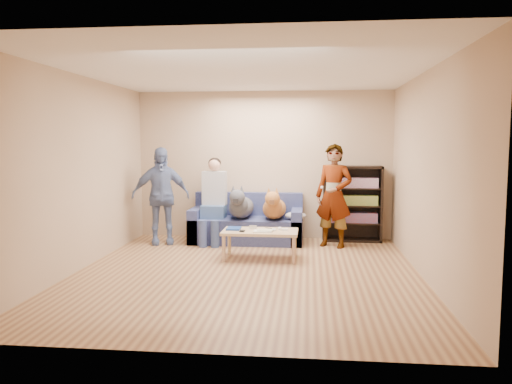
# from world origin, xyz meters

# --- Properties ---
(ground) EXTENTS (5.00, 5.00, 0.00)m
(ground) POSITION_xyz_m (0.00, 0.00, 0.00)
(ground) COLOR brown
(ground) RESTS_ON ground
(ceiling) EXTENTS (5.00, 5.00, 0.00)m
(ceiling) POSITION_xyz_m (0.00, 0.00, 2.60)
(ceiling) COLOR white
(ceiling) RESTS_ON ground
(wall_back) EXTENTS (4.50, 0.00, 4.50)m
(wall_back) POSITION_xyz_m (0.00, 2.50, 1.30)
(wall_back) COLOR tan
(wall_back) RESTS_ON ground
(wall_front) EXTENTS (4.50, 0.00, 4.50)m
(wall_front) POSITION_xyz_m (0.00, -2.50, 1.30)
(wall_front) COLOR tan
(wall_front) RESTS_ON ground
(wall_left) EXTENTS (0.00, 5.00, 5.00)m
(wall_left) POSITION_xyz_m (-2.25, 0.00, 1.30)
(wall_left) COLOR tan
(wall_left) RESTS_ON ground
(wall_right) EXTENTS (0.00, 5.00, 5.00)m
(wall_right) POSITION_xyz_m (2.25, 0.00, 1.30)
(wall_right) COLOR tan
(wall_right) RESTS_ON ground
(blanket) EXTENTS (0.36, 0.30, 0.12)m
(blanket) POSITION_xyz_m (0.59, 1.91, 0.49)
(blanket) COLOR #AFAFB4
(blanket) RESTS_ON sofa
(person_standing_right) EXTENTS (0.72, 0.62, 1.68)m
(person_standing_right) POSITION_xyz_m (1.21, 1.81, 0.84)
(person_standing_right) COLOR gray
(person_standing_right) RESTS_ON ground
(person_standing_left) EXTENTS (1.03, 0.68, 1.62)m
(person_standing_left) POSITION_xyz_m (-1.67, 1.75, 0.81)
(person_standing_left) COLOR #748EBB
(person_standing_left) RESTS_ON ground
(held_controller) EXTENTS (0.05, 0.12, 0.03)m
(held_controller) POSITION_xyz_m (1.01, 1.61, 1.00)
(held_controller) COLOR white
(held_controller) RESTS_ON person_standing_right
(notebook_blue) EXTENTS (0.20, 0.26, 0.03)m
(notebook_blue) POSITION_xyz_m (-0.30, 0.90, 0.43)
(notebook_blue) COLOR navy
(notebook_blue) RESTS_ON coffee_table
(papers) EXTENTS (0.26, 0.20, 0.02)m
(papers) POSITION_xyz_m (0.15, 0.75, 0.43)
(papers) COLOR silver
(papers) RESTS_ON coffee_table
(magazine) EXTENTS (0.22, 0.17, 0.01)m
(magazine) POSITION_xyz_m (0.18, 0.77, 0.44)
(magazine) COLOR beige
(magazine) RESTS_ON coffee_table
(camera_silver) EXTENTS (0.11, 0.06, 0.05)m
(camera_silver) POSITION_xyz_m (-0.02, 0.97, 0.45)
(camera_silver) COLOR #B0B0B4
(camera_silver) RESTS_ON coffee_table
(controller_a) EXTENTS (0.04, 0.13, 0.03)m
(controller_a) POSITION_xyz_m (0.38, 0.95, 0.43)
(controller_a) COLOR white
(controller_a) RESTS_ON coffee_table
(controller_b) EXTENTS (0.09, 0.06, 0.03)m
(controller_b) POSITION_xyz_m (0.46, 0.87, 0.43)
(controller_b) COLOR white
(controller_b) RESTS_ON coffee_table
(headphone_cup_a) EXTENTS (0.07, 0.07, 0.02)m
(headphone_cup_a) POSITION_xyz_m (0.30, 0.83, 0.43)
(headphone_cup_a) COLOR white
(headphone_cup_a) RESTS_ON coffee_table
(headphone_cup_b) EXTENTS (0.07, 0.07, 0.02)m
(headphone_cup_b) POSITION_xyz_m (0.30, 0.91, 0.43)
(headphone_cup_b) COLOR silver
(headphone_cup_b) RESTS_ON coffee_table
(pen_orange) EXTENTS (0.13, 0.06, 0.01)m
(pen_orange) POSITION_xyz_m (0.08, 0.69, 0.42)
(pen_orange) COLOR #C86A1C
(pen_orange) RESTS_ON coffee_table
(pen_black) EXTENTS (0.13, 0.08, 0.01)m
(pen_black) POSITION_xyz_m (0.22, 1.03, 0.42)
(pen_black) COLOR black
(pen_black) RESTS_ON coffee_table
(wallet) EXTENTS (0.07, 0.12, 0.02)m
(wallet) POSITION_xyz_m (-0.15, 0.73, 0.43)
(wallet) COLOR black
(wallet) RESTS_ON coffee_table
(sofa) EXTENTS (1.90, 0.85, 0.82)m
(sofa) POSITION_xyz_m (-0.25, 2.10, 0.28)
(sofa) COLOR #515B93
(sofa) RESTS_ON ground
(person_seated) EXTENTS (0.40, 0.73, 1.47)m
(person_seated) POSITION_xyz_m (-0.81, 1.97, 0.77)
(person_seated) COLOR #446997
(person_seated) RESTS_ON sofa
(dog_gray) EXTENTS (0.41, 1.25, 0.60)m
(dog_gray) POSITION_xyz_m (-0.34, 1.92, 0.64)
(dog_gray) COLOR #4E5259
(dog_gray) RESTS_ON sofa
(dog_tan) EXTENTS (0.39, 1.16, 0.57)m
(dog_tan) POSITION_xyz_m (0.23, 1.90, 0.63)
(dog_tan) COLOR #C0853A
(dog_tan) RESTS_ON sofa
(coffee_table) EXTENTS (1.10, 0.60, 0.42)m
(coffee_table) POSITION_xyz_m (0.10, 0.85, 0.37)
(coffee_table) COLOR #D8AE85
(coffee_table) RESTS_ON ground
(bookshelf) EXTENTS (1.00, 0.34, 1.30)m
(bookshelf) POSITION_xyz_m (1.55, 2.33, 0.68)
(bookshelf) COLOR black
(bookshelf) RESTS_ON ground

